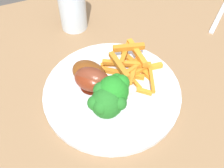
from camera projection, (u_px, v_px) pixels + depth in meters
dining_table at (134, 103)px, 0.69m from camera, size 1.17×0.77×0.75m
dinner_plate at (112, 92)px, 0.57m from camera, size 0.29×0.29×0.01m
broccoli_floret_front at (115, 89)px, 0.50m from camera, size 0.06×0.06×0.08m
broccoli_floret_middle at (117, 97)px, 0.50m from camera, size 0.05×0.04×0.07m
broccoli_floret_back at (106, 101)px, 0.49m from camera, size 0.07×0.07×0.07m
carrot_fries_pile at (131, 66)px, 0.59m from camera, size 0.15×0.15×0.05m
chicken_drumstick_near at (95, 79)px, 0.56m from camera, size 0.12×0.11×0.05m
chicken_drumstick_far at (91, 74)px, 0.57m from camera, size 0.10×0.13×0.04m
chicken_drumstick_extra at (93, 80)px, 0.56m from camera, size 0.11×0.11×0.04m
fork at (221, 13)px, 0.75m from camera, size 0.15×0.13×0.00m
water_glass at (73, 8)px, 0.68m from camera, size 0.07×0.07×0.11m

